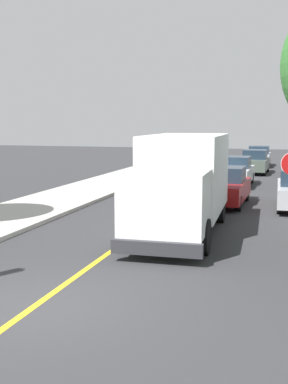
% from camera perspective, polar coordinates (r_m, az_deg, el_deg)
% --- Properties ---
extents(ground_plane, '(120.00, 120.00, 0.00)m').
position_cam_1_polar(ground_plane, '(10.17, -12.71, -12.91)').
color(ground_plane, '#303033').
extents(centre_line_yellow, '(0.16, 56.00, 0.01)m').
position_cam_1_polar(centre_line_yellow, '(19.19, 2.02, -2.73)').
color(centre_line_yellow, gold).
rests_on(centre_line_yellow, ground).
extents(box_truck, '(2.68, 7.27, 3.20)m').
position_cam_1_polar(box_truck, '(16.05, 4.54, 1.48)').
color(box_truck, white).
rests_on(box_truck, ground).
extents(parked_car_near, '(1.92, 4.45, 1.67)m').
position_cam_1_polar(parked_car_near, '(21.87, 9.42, 0.60)').
color(parked_car_near, maroon).
rests_on(parked_car_near, ground).
extents(parked_car_mid, '(1.90, 4.44, 1.67)m').
position_cam_1_polar(parked_car_mid, '(28.63, 10.59, 2.33)').
color(parked_car_mid, silver).
rests_on(parked_car_mid, ground).
extents(parked_car_far, '(1.92, 4.45, 1.67)m').
position_cam_1_polar(parked_car_far, '(35.84, 12.78, 3.41)').
color(parked_car_far, '#4C564C').
rests_on(parked_car_far, ground).
extents(parked_car_furthest, '(1.84, 4.42, 1.67)m').
position_cam_1_polar(parked_car_furthest, '(41.74, 13.24, 4.04)').
color(parked_car_furthest, '#B7B7BC').
rests_on(parked_car_furthest, ground).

